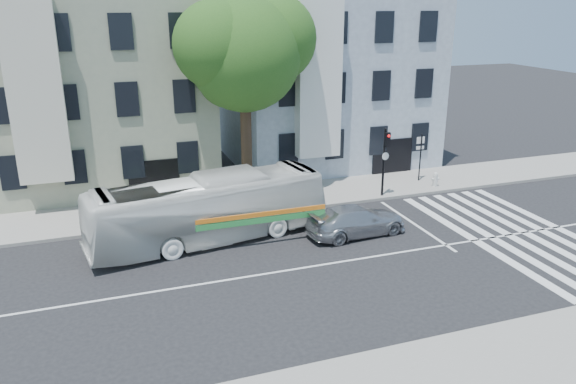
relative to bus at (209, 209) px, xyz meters
name	(u,v)px	position (x,y,z in m)	size (l,w,h in m)	color
ground	(305,268)	(2.99, -3.89, -1.46)	(120.00, 120.00, 0.00)	black
sidewalk_far	(250,201)	(2.99, 4.11, -1.39)	(80.00, 4.00, 0.15)	gray
building_left	(95,85)	(-4.01, 11.11, 4.04)	(12.00, 10.00, 11.00)	gray
building_right	(324,75)	(9.99, 11.11, 4.04)	(12.00, 10.00, 11.00)	#8A95A4
street_tree	(244,47)	(3.05, 4.85, 6.37)	(7.30, 5.90, 11.10)	#2D2116
bus	(209,209)	(0.00, 0.00, 0.00)	(10.49, 2.45, 2.92)	silver
sedan	(356,220)	(6.34, -1.51, -0.79)	(4.63, 1.88, 1.34)	#B6B8BE
hedge	(203,211)	(0.20, 2.41, -0.96)	(8.50, 0.84, 0.70)	#2A5A1D
traffic_signal	(385,154)	(9.82, 2.39, 0.98)	(0.40, 0.51, 3.78)	black
fire_hydrant	(435,179)	(13.35, 2.89, -0.89)	(0.45, 0.27, 0.82)	silver
far_sign_pole	(420,151)	(13.08, 4.17, 0.40)	(0.49, 0.16, 2.73)	black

